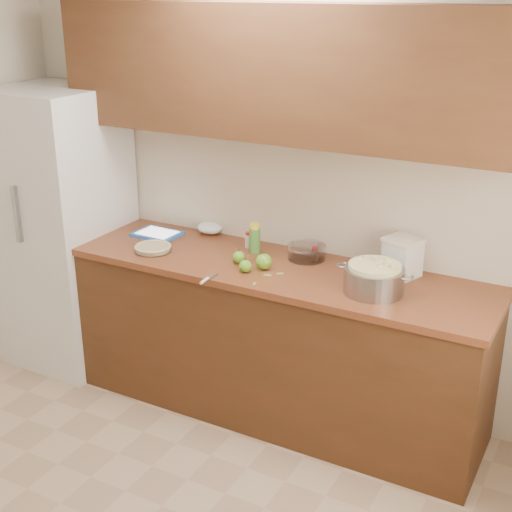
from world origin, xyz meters
The scene contains 20 objects.
room_shell centered at (0.00, 0.00, 1.30)m, with size 3.60×3.60×3.60m.
counter_run centered at (0.00, 1.48, 0.46)m, with size 2.64×0.68×0.92m.
upper_cabinets centered at (0.00, 1.63, 1.95)m, with size 2.60×0.34×0.70m, color #513018.
fridge centered at (-1.44, 1.44, 0.90)m, with size 0.70×0.70×1.80m, color silver.
pie centered at (-0.65, 1.34, 0.94)m, with size 0.22×0.22×0.04m.
colander centered at (0.69, 1.40, 0.99)m, with size 0.41×0.31×0.15m.
flour_canister centered at (0.74, 1.68, 1.03)m, with size 0.22×0.22×0.22m.
tablet centered at (-0.79, 1.58, 0.93)m, with size 0.29×0.22×0.02m.
paring_knife centered at (-0.14, 1.11, 0.93)m, with size 0.03×0.17×0.02m.
lemon_bottle centered at (-0.11, 1.61, 1.01)m, with size 0.07×0.07×0.18m.
cinnamon_shaker centered at (-0.19, 1.66, 0.97)m, with size 0.04×0.04×0.10m.
vanilla_bottle centered at (0.24, 1.65, 0.96)m, with size 0.03×0.03×0.09m.
mixing_bowl centered at (0.19, 1.66, 0.97)m, with size 0.22×0.22×0.08m.
paper_towel centered at (-0.52, 1.77, 0.95)m, with size 0.17×0.13×0.07m, color white.
apple_left centered at (-0.11, 1.42, 0.96)m, with size 0.07×0.07×0.08m.
apple_center centered at (0.05, 1.41, 0.96)m, with size 0.09×0.09×0.10m.
apple_front centered at (-0.02, 1.32, 0.95)m, with size 0.07×0.07×0.08m.
peel_a centered at (0.11, 1.34, 0.92)m, with size 0.04×0.02×0.00m, color #8ABB5B.
peel_b centered at (0.11, 1.20, 0.92)m, with size 0.03×0.01×0.00m, color #8ABB5B.
peel_c centered at (0.16, 1.39, 0.92)m, with size 0.03×0.01×0.00m, color #8ABB5B.
Camera 1 is at (1.75, -1.80, 2.40)m, focal length 50.00 mm.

